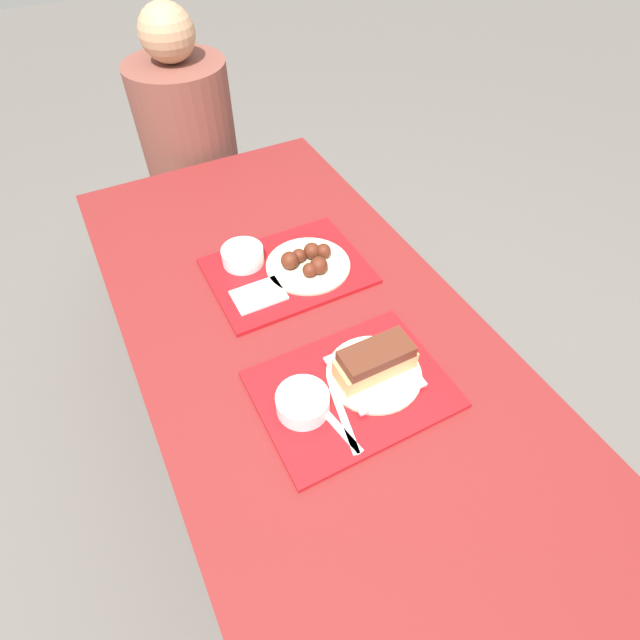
{
  "coord_description": "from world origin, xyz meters",
  "views": [
    {
      "loc": [
        -0.35,
        -0.71,
        1.69
      ],
      "look_at": [
        0.03,
        0.02,
        0.78
      ],
      "focal_mm": 28.0,
      "sensor_mm": 36.0,
      "label": 1
    }
  ],
  "objects_px": {
    "bowl_coleslaw_near": "(303,402)",
    "wings_plate_far": "(308,262)",
    "person_seated_across": "(186,127)",
    "tray_near": "(352,389)",
    "tray_far": "(287,271)",
    "bowl_coleslaw_far": "(243,255)",
    "brisket_sandwich_plate": "(375,365)"
  },
  "relations": [
    {
      "from": "bowl_coleslaw_near",
      "to": "wings_plate_far",
      "type": "relative_size",
      "value": 0.5
    },
    {
      "from": "wings_plate_far",
      "to": "person_seated_across",
      "type": "distance_m",
      "value": 0.91
    },
    {
      "from": "tray_near",
      "to": "tray_far",
      "type": "distance_m",
      "value": 0.43
    },
    {
      "from": "tray_far",
      "to": "bowl_coleslaw_far",
      "type": "relative_size",
      "value": 3.64
    },
    {
      "from": "wings_plate_far",
      "to": "bowl_coleslaw_far",
      "type": "bearing_deg",
      "value": 146.09
    },
    {
      "from": "tray_near",
      "to": "bowl_coleslaw_far",
      "type": "height_order",
      "value": "bowl_coleslaw_far"
    },
    {
      "from": "tray_far",
      "to": "bowl_coleslaw_near",
      "type": "xyz_separation_m",
      "value": [
        -0.16,
        -0.43,
        0.03
      ]
    },
    {
      "from": "tray_near",
      "to": "wings_plate_far",
      "type": "xyz_separation_m",
      "value": [
        0.09,
        0.41,
        0.02
      ]
    },
    {
      "from": "bowl_coleslaw_near",
      "to": "wings_plate_far",
      "type": "distance_m",
      "value": 0.46
    },
    {
      "from": "tray_far",
      "to": "bowl_coleslaw_near",
      "type": "height_order",
      "value": "bowl_coleslaw_near"
    },
    {
      "from": "bowl_coleslaw_near",
      "to": "bowl_coleslaw_far",
      "type": "bearing_deg",
      "value": 82.94
    },
    {
      "from": "tray_near",
      "to": "person_seated_across",
      "type": "bearing_deg",
      "value": 88.86
    },
    {
      "from": "tray_near",
      "to": "bowl_coleslaw_far",
      "type": "xyz_separation_m",
      "value": [
        -0.06,
        0.51,
        0.03
      ]
    },
    {
      "from": "brisket_sandwich_plate",
      "to": "wings_plate_far",
      "type": "bearing_deg",
      "value": 85.51
    },
    {
      "from": "tray_far",
      "to": "bowl_coleslaw_far",
      "type": "height_order",
      "value": "bowl_coleslaw_far"
    },
    {
      "from": "bowl_coleslaw_far",
      "to": "wings_plate_far",
      "type": "relative_size",
      "value": 0.5
    },
    {
      "from": "bowl_coleslaw_far",
      "to": "person_seated_across",
      "type": "height_order",
      "value": "person_seated_across"
    },
    {
      "from": "tray_near",
      "to": "wings_plate_far",
      "type": "height_order",
      "value": "wings_plate_far"
    },
    {
      "from": "bowl_coleslaw_far",
      "to": "person_seated_across",
      "type": "bearing_deg",
      "value": 83.88
    },
    {
      "from": "bowl_coleslaw_near",
      "to": "bowl_coleslaw_far",
      "type": "relative_size",
      "value": 1.0
    },
    {
      "from": "person_seated_across",
      "to": "bowl_coleslaw_near",
      "type": "bearing_deg",
      "value": -96.49
    },
    {
      "from": "tray_far",
      "to": "wings_plate_far",
      "type": "distance_m",
      "value": 0.06
    },
    {
      "from": "bowl_coleslaw_near",
      "to": "person_seated_across",
      "type": "xyz_separation_m",
      "value": [
        0.15,
        1.31,
        -0.0
      ]
    },
    {
      "from": "person_seated_across",
      "to": "tray_far",
      "type": "bearing_deg",
      "value": -89.24
    },
    {
      "from": "bowl_coleslaw_near",
      "to": "wings_plate_far",
      "type": "xyz_separation_m",
      "value": [
        0.22,
        0.41,
        -0.01
      ]
    },
    {
      "from": "tray_near",
      "to": "person_seated_across",
      "type": "distance_m",
      "value": 1.31
    },
    {
      "from": "wings_plate_far",
      "to": "tray_far",
      "type": "bearing_deg",
      "value": 161.91
    },
    {
      "from": "person_seated_across",
      "to": "wings_plate_far",
      "type": "bearing_deg",
      "value": -85.68
    },
    {
      "from": "bowl_coleslaw_near",
      "to": "brisket_sandwich_plate",
      "type": "distance_m",
      "value": 0.19
    },
    {
      "from": "brisket_sandwich_plate",
      "to": "wings_plate_far",
      "type": "relative_size",
      "value": 0.93
    },
    {
      "from": "tray_near",
      "to": "bowl_coleslaw_near",
      "type": "height_order",
      "value": "bowl_coleslaw_near"
    },
    {
      "from": "brisket_sandwich_plate",
      "to": "bowl_coleslaw_far",
      "type": "height_order",
      "value": "brisket_sandwich_plate"
    }
  ]
}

